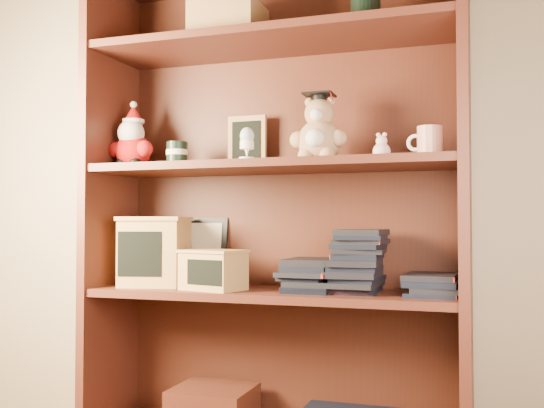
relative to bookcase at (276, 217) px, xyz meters
The scene contains 16 objects.
bookcase is the anchor object (origin of this frame).
shelf_lower 0.25m from the bookcase, 87.06° to the right, with size 1.14×0.33×0.02m.
shelf_upper 0.17m from the bookcase, 87.06° to the right, with size 1.14×0.33×0.02m.
santa_plush 0.56m from the bookcase, behind, with size 0.17×0.12×0.24m.
teachers_tin 0.40m from the bookcase, behind, with size 0.07×0.07×0.08m.
chalkboard_plaque 0.29m from the bookcase, 152.64° to the left, with size 0.14×0.07×0.17m.
egg_cup 0.27m from the bookcase, 113.21° to the right, with size 0.05×0.05×0.11m.
grad_teddy_bear 0.30m from the bookcase, 19.97° to the right, with size 0.18×0.15×0.22m.
pink_figurine 0.41m from the bookcase, ahead, with size 0.05×0.05×0.08m.
teacher_mug 0.54m from the bookcase, ahead, with size 0.10×0.07×0.09m.
certificate_frame 0.33m from the bookcase, 163.74° to the left, with size 0.18×0.05×0.23m.
treats_box 0.43m from the bookcase, behind, with size 0.25×0.25×0.23m.
pencils_box 0.26m from the bookcase, 145.60° to the right, with size 0.22×0.18×0.13m.
book_stack_left 0.23m from the bookcase, 21.98° to the right, with size 0.14×0.20×0.10m.
book_stack_mid 0.31m from the bookcase, 10.40° to the right, with size 0.14×0.20×0.19m.
book_stack_right 0.54m from the bookcase, ahead, with size 0.14×0.20×0.06m.
Camera 1 is at (0.72, -0.60, 0.76)m, focal length 42.00 mm.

